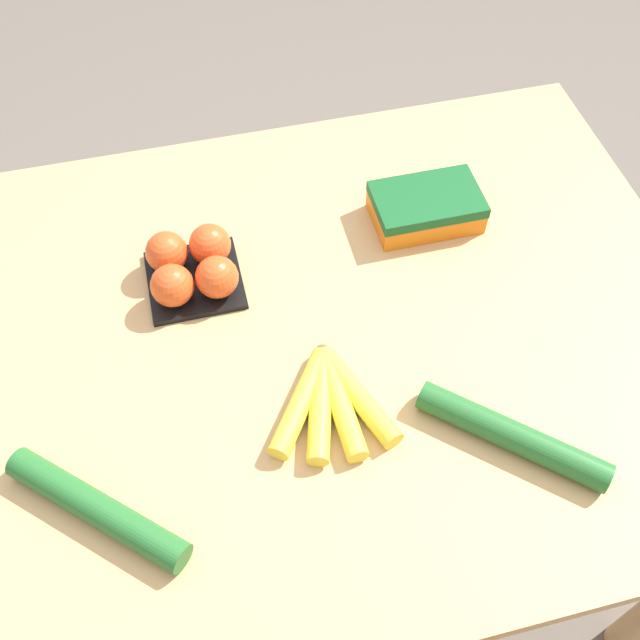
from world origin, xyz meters
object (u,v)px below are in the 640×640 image
object	(u,v)px
carrot_bag	(426,205)
cucumber_far	(97,509)
cucumber_near	(512,435)
tomato_pack	(192,267)
banana_bunch	(330,400)

from	to	relation	value
carrot_bag	cucumber_far	bearing A→B (deg)	34.80
cucumber_far	carrot_bag	bearing A→B (deg)	-145.20
carrot_bag	cucumber_near	distance (m)	0.44
tomato_pack	cucumber_far	xyz separation A→B (m)	(0.18, 0.36, -0.02)
cucumber_far	tomato_pack	bearing A→B (deg)	-116.16
banana_bunch	cucumber_near	xyz separation A→B (m)	(-0.23, 0.12, 0.01)
tomato_pack	cucumber_near	bearing A→B (deg)	134.60
banana_bunch	cucumber_far	distance (m)	0.35
cucumber_near	banana_bunch	bearing A→B (deg)	-26.89
tomato_pack	carrot_bag	xyz separation A→B (m)	(-0.41, -0.04, -0.00)
cucumber_near	carrot_bag	bearing A→B (deg)	-92.74
banana_bunch	cucumber_near	bearing A→B (deg)	153.11
banana_bunch	cucumber_far	bearing A→B (deg)	14.58
banana_bunch	tomato_pack	bearing A→B (deg)	-60.42
banana_bunch	carrot_bag	size ratio (longest dim) A/B	1.05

